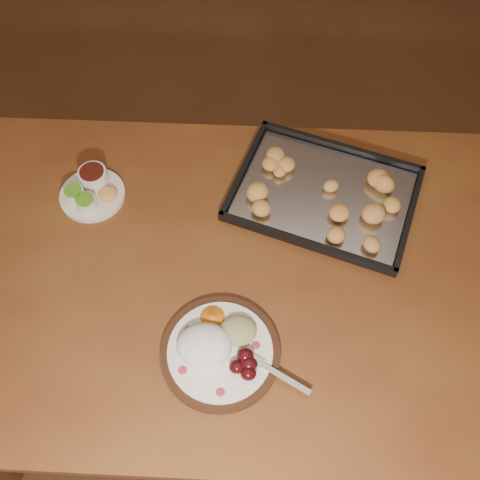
{
  "coord_description": "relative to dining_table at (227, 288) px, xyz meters",
  "views": [
    {
      "loc": [
        0.29,
        -0.67,
        1.86
      ],
      "look_at": [
        0.29,
        -0.03,
        0.77
      ],
      "focal_mm": 40.0,
      "sensor_mm": 36.0,
      "label": 1
    }
  ],
  "objects": [
    {
      "name": "dinner_plate",
      "position": [
        -0.01,
        -0.2,
        0.12
      ],
      "size": [
        0.32,
        0.26,
        0.06
      ],
      "rotation": [
        0.0,
        0.0,
        -0.36
      ],
      "color": "black",
      "rests_on": "dining_table"
    },
    {
      "name": "condiment_saucer",
      "position": [
        -0.34,
        0.21,
        0.12
      ],
      "size": [
        0.16,
        0.16,
        0.06
      ],
      "rotation": [
        0.0,
        0.0,
        -0.36
      ],
      "color": "silver",
      "rests_on": "dining_table"
    },
    {
      "name": "dining_table",
      "position": [
        0.0,
        0.0,
        0.0
      ],
      "size": [
        1.53,
        0.95,
        0.75
      ],
      "rotation": [
        0.0,
        0.0,
        -0.04
      ],
      "color": "brown",
      "rests_on": "ground"
    },
    {
      "name": "baking_tray",
      "position": [
        0.24,
        0.21,
        0.11
      ],
      "size": [
        0.53,
        0.46,
        0.05
      ],
      "rotation": [
        0.0,
        0.0,
        -0.36
      ],
      "color": "black",
      "rests_on": "dining_table"
    },
    {
      "name": "ground",
      "position": [
        -0.26,
        0.1,
        -0.65
      ],
      "size": [
        4.0,
        4.0,
        0.0
      ],
      "primitive_type": "plane",
      "color": "brown",
      "rests_on": "ground"
    }
  ]
}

